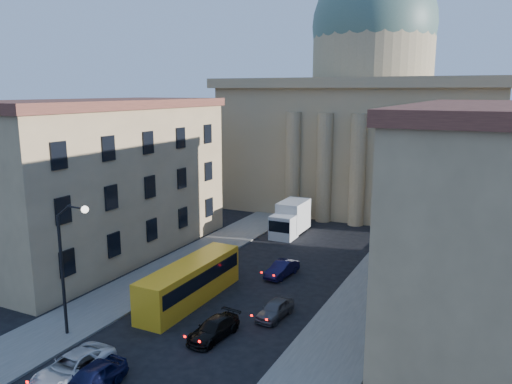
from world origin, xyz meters
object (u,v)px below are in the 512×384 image
Objects in this scene: street_lamp at (67,258)px; box_truck at (290,219)px; city_bus at (190,281)px; car_left_near at (91,379)px.

box_truck is (3.54, 27.93, -3.62)m from street_lamp.
street_lamp is 0.83× the size of city_bus.
city_bus reaches higher than car_left_near.
city_bus is 19.90m from box_truck.
car_left_near is 31.93m from box_truck.
car_left_near is at bearing -87.53° from box_truck.
street_lamp is 28.38m from box_truck.
box_truck is at bearing 90.60° from city_bus.
car_left_near is 0.65× the size of box_truck.
city_bus is at bearing 65.50° from street_lamp.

